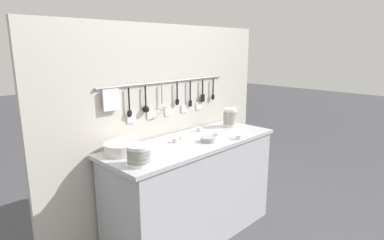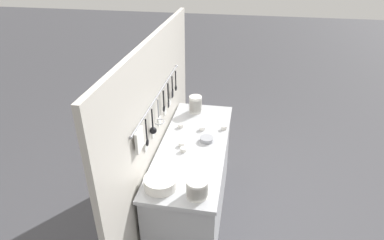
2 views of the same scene
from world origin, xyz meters
TOP-DOWN VIEW (x-y plane):
  - ground_plane at (0.00, 0.00)m, footprint 20.00×20.00m
  - counter at (0.00, 0.00)m, footprint 1.54×0.57m
  - back_wall at (-0.00, 0.32)m, footprint 2.34×0.11m
  - bowl_stack_back_corner at (0.59, 0.08)m, footprint 0.13×0.13m
  - bowl_stack_short_front at (-0.63, -0.13)m, footprint 0.15×0.15m
  - plate_stack at (-0.59, 0.14)m, footprint 0.24×0.24m
  - steel_mixing_bowl at (0.07, -0.11)m, footprint 0.12×0.12m
  - cup_edge_far at (-0.05, 0.10)m, footprint 0.05×0.05m
  - cup_centre at (0.25, -0.04)m, footprint 0.05×0.05m
  - cup_back_left at (-0.13, 0.07)m, footprint 0.05×0.05m
  - cup_edge_near at (0.30, -0.24)m, footprint 0.05×0.05m
  - cup_front_left at (0.26, 0.17)m, footprint 0.05×0.05m

SIDE VIEW (x-z plane):
  - ground_plane at x=0.00m, z-range 0.00..0.00m
  - counter at x=0.00m, z-range 0.00..0.85m
  - cup_edge_far at x=-0.05m, z-range 0.85..0.89m
  - cup_centre at x=0.25m, z-range 0.85..0.89m
  - cup_back_left at x=-0.13m, z-range 0.85..0.89m
  - cup_edge_near at x=0.30m, z-range 0.85..0.89m
  - cup_front_left at x=0.26m, z-range 0.85..0.89m
  - steel_mixing_bowl at x=0.07m, z-range 0.85..0.89m
  - plate_stack at x=-0.59m, z-range 0.85..0.93m
  - back_wall at x=0.00m, z-range 0.00..1.78m
  - bowl_stack_short_front at x=-0.63m, z-range 0.85..0.98m
  - bowl_stack_back_corner at x=0.59m, z-range 0.85..1.02m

